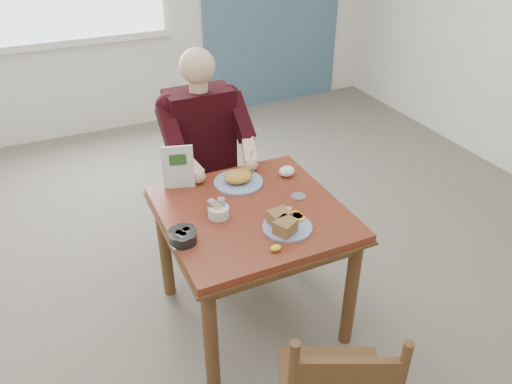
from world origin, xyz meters
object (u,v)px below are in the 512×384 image
near_plate (285,223)px  chair_far (203,182)px  table (252,227)px  diner (205,143)px  far_plate (239,179)px

near_plate → chair_far: bearing=94.3°
table → chair_far: bearing=90.0°
diner → near_plate: (0.08, -0.93, -0.03)m
near_plate → diner: bearing=94.7°
diner → far_plate: (0.04, -0.44, -0.03)m
table → near_plate: 0.27m
table → diner: 0.73m
near_plate → far_plate: near_plate is taller
chair_far → diner: size_ratio=0.69×
chair_far → table: bearing=-90.0°
table → diner: diner is taller
table → far_plate: far_plate is taller
table → near_plate: bearing=-70.7°
chair_far → near_plate: 1.06m
near_plate → table: bearing=109.3°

